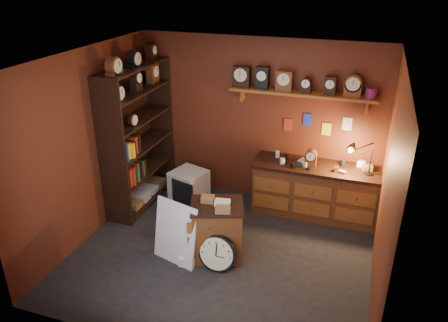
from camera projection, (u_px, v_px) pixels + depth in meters
floor at (222, 253)px, 6.12m from camera, size 4.00×4.00×0.00m
room_shell at (228, 136)px, 5.49m from camera, size 4.02×3.62×2.71m
shelving_unit at (136, 131)px, 6.97m from camera, size 0.47×1.60×2.58m
workbench at (315, 187)px, 6.89m from camera, size 1.97×0.66×1.36m
low_cabinet at (217, 228)px, 5.91m from camera, size 0.85×0.79×0.88m
big_round_clock at (217, 253)px, 5.70m from camera, size 0.52×0.17×0.52m
white_panel at (177, 259)px, 5.99m from camera, size 0.69×0.36×0.88m
mini_fridge at (189, 186)px, 7.36m from camera, size 0.65×0.67×0.54m
floor_box_a at (174, 228)px, 6.55m from camera, size 0.32×0.29×0.16m
floor_box_b at (189, 258)px, 5.90m from camera, size 0.23×0.27×0.13m
floor_box_c at (202, 200)px, 7.30m from camera, size 0.31×0.30×0.18m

